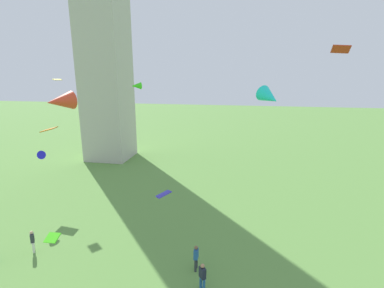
# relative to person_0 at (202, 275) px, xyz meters

# --- Properties ---
(person_0) EXTENTS (0.50, 0.54, 1.81)m
(person_0) POSITION_rel_person_0_xyz_m (0.00, 0.00, 0.00)
(person_0) COLOR #235693
(person_0) RESTS_ON ground_plane
(person_1) EXTENTS (0.47, 0.50, 1.69)m
(person_1) POSITION_rel_person_0_xyz_m (-12.85, 1.58, -0.07)
(person_1) COLOR silver
(person_1) RESTS_ON ground_plane
(person_2) EXTENTS (0.28, 0.55, 1.79)m
(person_2) POSITION_rel_person_0_xyz_m (-0.69, 1.77, -0.02)
(person_2) COLOR #2D3338
(person_2) RESTS_ON ground_plane
(kite_flying_0) EXTENTS (2.18, 2.46, 1.49)m
(kite_flying_0) POSITION_rel_person_0_xyz_m (-11.61, 4.78, 9.78)
(kite_flying_0) COLOR red
(kite_flying_1) EXTENTS (1.64, 1.23, 0.51)m
(kite_flying_1) POSITION_rel_person_0_xyz_m (-17.91, 11.40, 6.14)
(kite_flying_1) COLOR #B45E03
(kite_flying_2) EXTENTS (0.97, 0.77, 0.53)m
(kite_flying_2) POSITION_rel_person_0_xyz_m (-8.51, -1.69, 2.63)
(kite_flying_2) COLOR #48E11D
(kite_flying_3) EXTENTS (0.84, 0.58, 0.40)m
(kite_flying_3) POSITION_rel_person_0_xyz_m (6.52, 0.99, 12.96)
(kite_flying_3) COLOR red
(kite_flying_4) EXTENTS (1.36, 1.33, 0.14)m
(kite_flying_4) POSITION_rel_person_0_xyz_m (-18.45, 14.44, 11.15)
(kite_flying_4) COLOR #DDC608
(kite_flying_5) EXTENTS (1.33, 1.33, 0.50)m
(kite_flying_5) POSITION_rel_person_0_xyz_m (-3.79, 5.04, 2.77)
(kite_flying_5) COLOR #352EBD
(kite_flying_6) EXTENTS (1.53, 1.35, 1.07)m
(kite_flying_6) POSITION_rel_person_0_xyz_m (-16.88, 8.26, 4.27)
(kite_flying_6) COLOR #1E1ED7
(kite_flying_7) EXTENTS (2.00, 2.18, 1.56)m
(kite_flying_7) POSITION_rel_person_0_xyz_m (3.73, 5.96, 10.22)
(kite_flying_7) COLOR #1CE1D4
(kite_flying_9) EXTENTS (1.26, 1.21, 0.74)m
(kite_flying_9) POSITION_rel_person_0_xyz_m (-9.22, 14.34, 10.54)
(kite_flying_9) COLOR #38DD1C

